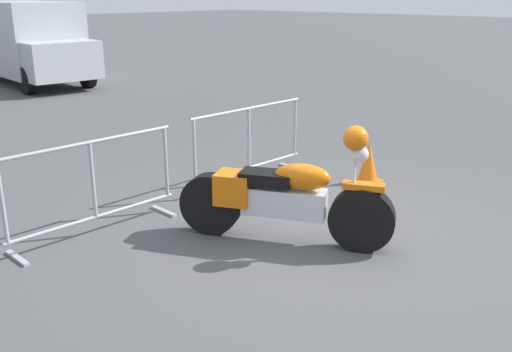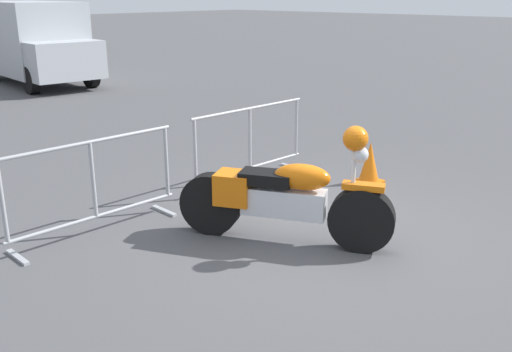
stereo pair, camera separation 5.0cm
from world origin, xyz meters
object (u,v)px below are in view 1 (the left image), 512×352
Objects in this scene: crowd_barrier_near at (93,187)px; motorcycle at (284,197)px; traffic_cone at (368,163)px; delivery_van at (28,40)px; crowd_barrier_far at (249,144)px.

motorcycle is at bearing -53.08° from crowd_barrier_near.
crowd_barrier_near is 3.82m from traffic_cone.
crowd_barrier_near is 12.06m from delivery_van.
traffic_cone is at bearing -0.17° from delivery_van.
delivery_van reaches higher than crowd_barrier_far.
crowd_barrier_near is 2.49m from crowd_barrier_far.
motorcycle is 2.08m from crowd_barrier_near.
crowd_barrier_far is at bearing -6.46° from delivery_van.
motorcycle is 0.42× the size of delivery_van.
delivery_van is 8.78× the size of traffic_cone.
traffic_cone is at bearing -49.33° from crowd_barrier_far.
motorcycle is 3.69× the size of traffic_cone.
crowd_barrier_far is 0.40× the size of delivery_van.
traffic_cone is at bearing 73.25° from motorcycle.
delivery_van is (2.47, 10.97, 0.69)m from crowd_barrier_far.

